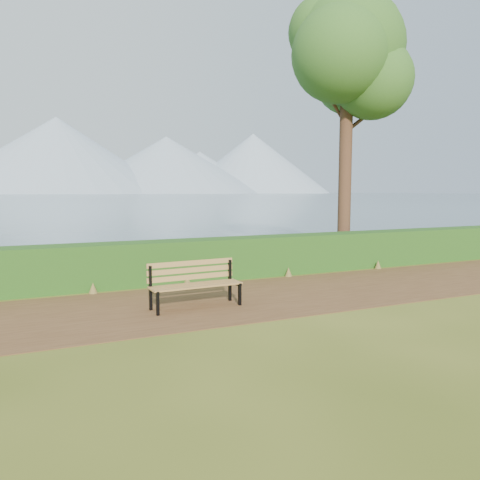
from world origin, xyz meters
name	(u,v)px	position (x,y,z in m)	size (l,w,h in m)	color
ground	(271,300)	(0.00, 0.00, 0.00)	(140.00, 140.00, 0.00)	#425117
path	(264,296)	(0.00, 0.30, 0.01)	(40.00, 3.40, 0.01)	#50321B
hedge	(222,258)	(0.00, 2.60, 0.50)	(32.00, 0.85, 1.00)	#1B4614
water	(36,195)	(0.00, 260.00, 0.01)	(700.00, 510.00, 0.00)	#465E71
mountains	(18,159)	(-9.17, 406.05, 27.70)	(585.00, 190.00, 70.00)	#849AB1
bench	(194,281)	(-1.61, 0.07, 0.50)	(1.75, 0.60, 0.87)	black
tree	(348,55)	(4.41, 3.52, 6.18)	(3.95, 3.69, 8.32)	#362016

